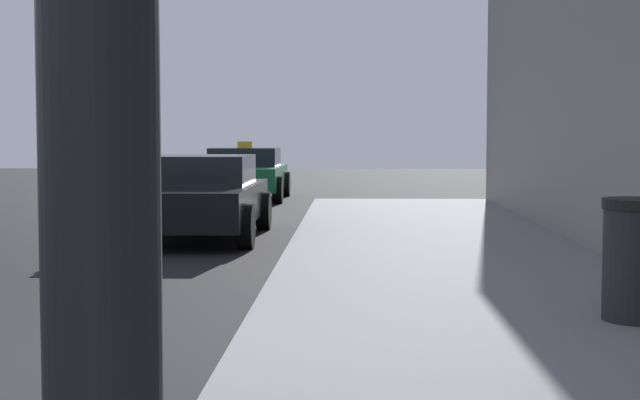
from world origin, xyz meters
The scene contains 4 objects.
sidewalk centered at (4.00, 0.00, 0.07)m, with size 4.00×32.00×0.15m, color slate.
trash_bin centered at (5.07, 1.65, 0.63)m, with size 0.60×0.60×0.95m.
car_black centered at (0.44, 8.92, 0.65)m, with size 2.05×4.31×1.27m.
car_green centered at (0.19, 17.89, 0.65)m, with size 2.07×4.13×1.43m.
Camera 1 is at (2.84, -5.87, 1.58)m, focal length 54.48 mm.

